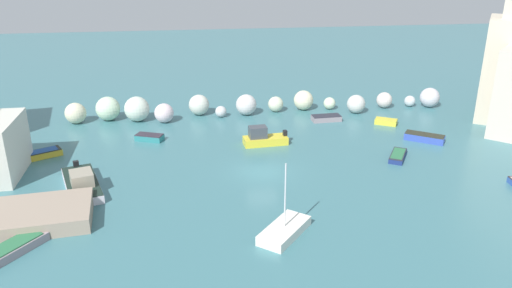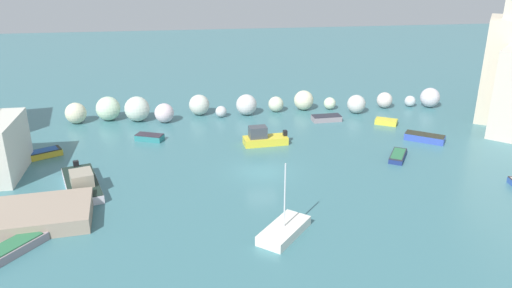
# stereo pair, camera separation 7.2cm
# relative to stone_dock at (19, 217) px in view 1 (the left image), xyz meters

# --- Properties ---
(cove_water) EXTENTS (160.00, 160.00, 0.00)m
(cove_water) POSITION_rel_stone_dock_xyz_m (17.49, 6.13, -0.53)
(cove_water) COLOR #3E747C
(cove_water) RESTS_ON ground
(rock_breakwater) EXTENTS (42.12, 4.49, 2.67)m
(rock_breakwater) POSITION_rel_stone_dock_xyz_m (16.39, 21.63, 0.59)
(rock_breakwater) COLOR beige
(rock_breakwater) RESTS_ON ground
(stone_dock) EXTENTS (9.83, 5.89, 1.07)m
(stone_dock) POSITION_rel_stone_dock_xyz_m (0.00, 0.00, 0.00)
(stone_dock) COLOR gray
(stone_dock) RESTS_ON ground
(moored_boat_1) EXTENTS (4.16, 6.89, 1.68)m
(moored_boat_1) POSITION_rel_stone_dock_xyz_m (3.23, 4.84, 0.00)
(moored_boat_1) COLOR white
(moored_boat_1) RESTS_ON cove_water
(moored_boat_2) EXTENTS (3.17, 1.55, 0.61)m
(moored_boat_2) POSITION_rel_stone_dock_xyz_m (26.34, 18.28, -0.23)
(moored_boat_2) COLOR gray
(moored_boat_2) RESTS_ON cove_water
(moored_boat_3) EXTENTS (4.25, 1.94, 1.81)m
(moored_boat_3) POSITION_rel_stone_dock_xyz_m (18.55, 12.36, 0.10)
(moored_boat_3) COLOR yellow
(moored_boat_3) RESTS_ON cove_water
(moored_boat_4) EXTENTS (2.65, 3.34, 0.47)m
(moored_boat_4) POSITION_rel_stone_dock_xyz_m (29.82, 7.31, -0.28)
(moored_boat_4) COLOR navy
(moored_boat_4) RESTS_ON cove_water
(moored_boat_5) EXTENTS (4.19, 3.05, 0.63)m
(moored_boat_5) POSITION_rel_stone_dock_xyz_m (-1.81, 11.84, -0.20)
(moored_boat_5) COLOR yellow
(moored_boat_5) RESTS_ON cove_water
(moored_boat_6) EXTENTS (4.08, 4.38, 5.05)m
(moored_boat_6) POSITION_rel_stone_dock_xyz_m (17.38, -3.82, -0.19)
(moored_boat_6) COLOR white
(moored_boat_6) RESTS_ON cove_water
(moored_boat_7) EXTENTS (3.85, 4.39, 0.62)m
(moored_boat_7) POSITION_rel_stone_dock_xyz_m (0.53, -3.53, -0.23)
(moored_boat_7) COLOR gray
(moored_boat_7) RESTS_ON cove_water
(moored_boat_8) EXTENTS (2.56, 2.23, 0.55)m
(moored_boat_8) POSITION_rel_stone_dock_xyz_m (32.32, 16.33, -0.26)
(moored_boat_8) COLOR yellow
(moored_boat_8) RESTS_ON cove_water
(moored_boat_9) EXTENTS (2.89, 2.11, 0.60)m
(moored_boat_9) POSITION_rel_stone_dock_xyz_m (7.78, 14.97, -0.23)
(moored_boat_9) COLOR teal
(moored_boat_9) RESTS_ON cove_water
(moored_boat_10) EXTENTS (3.71, 3.17, 0.71)m
(moored_boat_10) POSITION_rel_stone_dock_xyz_m (34.07, 11.02, -0.18)
(moored_boat_10) COLOR #354FB4
(moored_boat_10) RESTS_ON cove_water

